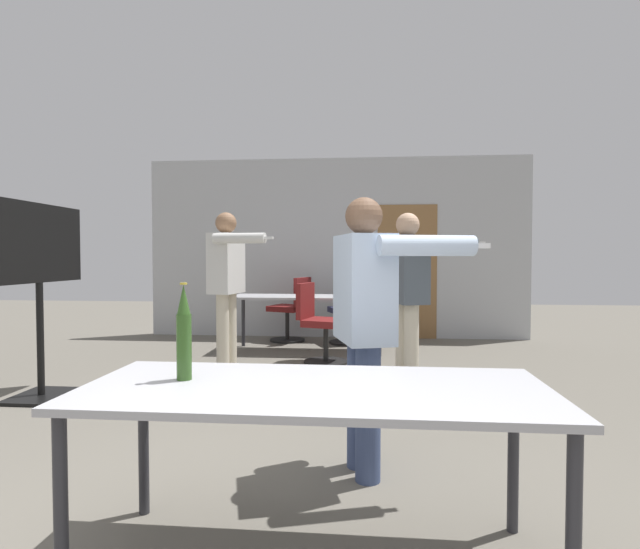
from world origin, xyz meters
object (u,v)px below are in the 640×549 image
at_px(office_chair_side_rolled, 352,312).
at_px(person_near_casual, 228,275).
at_px(person_right_polo, 409,283).
at_px(office_chair_far_left, 320,325).
at_px(person_left_plaid, 366,310).
at_px(beer_bottle, 184,334).
at_px(tv_screen, 39,273).
at_px(office_chair_near_pushed, 292,311).

bearing_deg(office_chair_side_rolled, person_near_casual, 120.44).
relative_size(person_right_polo, office_chair_far_left, 1.78).
xyz_separation_m(person_left_plaid, office_chair_side_rolled, (-0.20, 4.36, -0.50)).
bearing_deg(beer_bottle, tv_screen, 134.91).
bearing_deg(tv_screen, office_chair_side_rolled, -41.04).
height_order(person_left_plaid, office_chair_near_pushed, person_left_plaid).
bearing_deg(person_right_polo, person_near_casual, -125.78).
xyz_separation_m(person_right_polo, office_chair_near_pushed, (-1.50, 2.45, -0.55)).
bearing_deg(beer_bottle, person_near_casual, 102.82).
relative_size(person_right_polo, office_chair_side_rolled, 1.77).
xyz_separation_m(office_chair_near_pushed, office_chair_far_left, (0.55, -1.45, -0.01)).
relative_size(office_chair_side_rolled, office_chair_far_left, 1.00).
bearing_deg(person_near_casual, person_right_polo, 82.98).
height_order(office_chair_near_pushed, office_chair_far_left, office_chair_near_pushed).
xyz_separation_m(tv_screen, person_left_plaid, (2.87, -1.29, -0.16)).
distance_m(office_chair_near_pushed, office_chair_far_left, 1.55).
distance_m(tv_screen, beer_bottle, 2.99).
distance_m(tv_screen, person_near_casual, 1.86).
relative_size(person_near_casual, beer_bottle, 4.27).
relative_size(tv_screen, beer_bottle, 4.21).
bearing_deg(person_left_plaid, office_chair_near_pushed, 177.81).
relative_size(person_near_casual, office_chair_near_pushed, 1.84).
bearing_deg(office_chair_far_left, person_left_plaid, 26.20).
xyz_separation_m(person_left_plaid, person_near_casual, (-1.54, 2.58, 0.10)).
xyz_separation_m(tv_screen, office_chair_side_rolled, (2.68, 3.07, -0.66)).
bearing_deg(office_chair_near_pushed, tv_screen, 171.45).
relative_size(tv_screen, office_chair_side_rolled, 1.83).
bearing_deg(office_chair_near_pushed, beer_bottle, -155.40).
xyz_separation_m(person_near_casual, office_chair_far_left, (1.00, 0.40, -0.61)).
relative_size(office_chair_side_rolled, beer_bottle, 2.31).
height_order(person_left_plaid, person_near_casual, person_near_casual).
height_order(person_near_casual, office_chair_near_pushed, person_near_casual).
distance_m(person_right_polo, person_near_casual, 2.04).
relative_size(person_left_plaid, beer_bottle, 3.88).
height_order(person_right_polo, person_near_casual, person_near_casual).
distance_m(person_left_plaid, office_chair_near_pushed, 4.58).
distance_m(person_left_plaid, person_near_casual, 3.00).
distance_m(tv_screen, office_chair_near_pushed, 3.67).
height_order(office_chair_near_pushed, office_chair_side_rolled, office_chair_near_pushed).
distance_m(person_near_casual, office_chair_far_left, 1.23).
bearing_deg(tv_screen, person_near_casual, -45.90).
height_order(office_chair_side_rolled, beer_bottle, beer_bottle).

